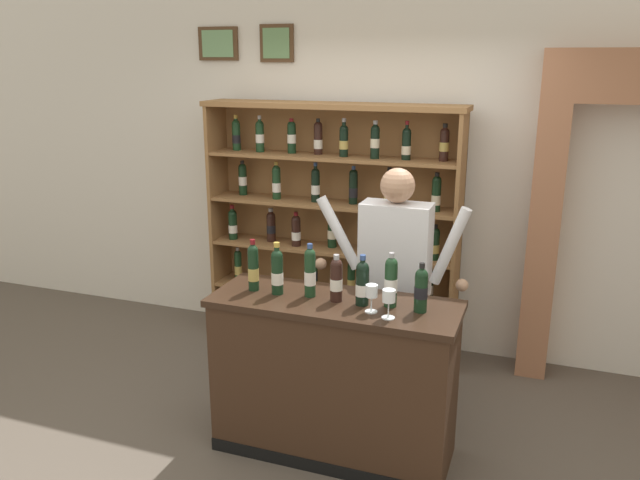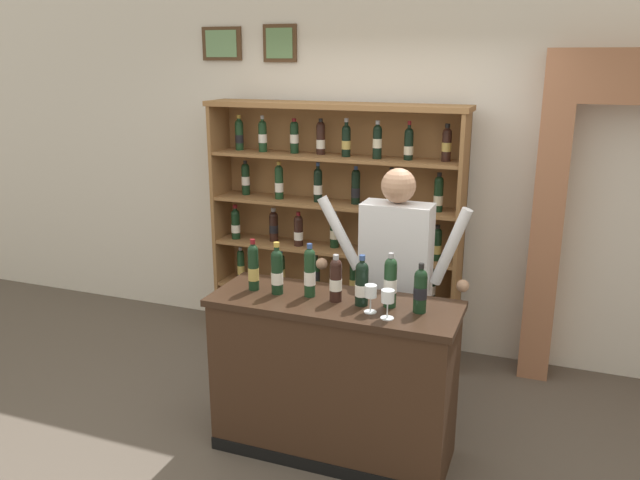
{
  "view_description": "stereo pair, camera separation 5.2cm",
  "coord_description": "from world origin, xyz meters",
  "px_view_note": "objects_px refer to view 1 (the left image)",
  "views": [
    {
      "loc": [
        1.24,
        -3.26,
        2.33
      ],
      "look_at": [
        -0.0,
        0.15,
        1.29
      ],
      "focal_mm": 35.79,
      "sensor_mm": 36.0,
      "label": 1
    },
    {
      "loc": [
        1.29,
        -3.24,
        2.33
      ],
      "look_at": [
        -0.0,
        0.15,
        1.29
      ],
      "focal_mm": 35.79,
      "sensor_mm": 36.0,
      "label": 2
    }
  ],
  "objects_px": {
    "tasting_bottle_riserva": "(310,272)",
    "tasting_bottle_prosecco": "(336,279)",
    "wine_glass_right": "(372,293)",
    "wine_glass_spare": "(389,298)",
    "wine_shelf": "(332,221)",
    "tasting_bottle_chianti": "(391,281)",
    "tasting_bottle_bianco": "(421,289)",
    "tasting_bottle_super_tuscan": "(253,267)",
    "tasting_bottle_rosso": "(362,283)",
    "tasting_bottle_grappa": "(277,271)",
    "tasting_counter": "(334,377)",
    "shopkeeper": "(395,265)"
  },
  "relations": [
    {
      "from": "tasting_bottle_super_tuscan",
      "to": "wine_shelf",
      "type": "bearing_deg",
      "value": 89.58
    },
    {
      "from": "tasting_bottle_rosso",
      "to": "tasting_bottle_chianti",
      "type": "distance_m",
      "value": 0.16
    },
    {
      "from": "tasting_bottle_super_tuscan",
      "to": "tasting_bottle_riserva",
      "type": "bearing_deg",
      "value": 3.21
    },
    {
      "from": "tasting_bottle_super_tuscan",
      "to": "wine_glass_spare",
      "type": "xyz_separation_m",
      "value": [
        0.87,
        -0.14,
        -0.03
      ]
    },
    {
      "from": "tasting_counter",
      "to": "tasting_bottle_bianco",
      "type": "relative_size",
      "value": 5.17
    },
    {
      "from": "tasting_bottle_grappa",
      "to": "wine_glass_right",
      "type": "relative_size",
      "value": 2.0
    },
    {
      "from": "shopkeeper",
      "to": "tasting_bottle_super_tuscan",
      "type": "relative_size",
      "value": 5.29
    },
    {
      "from": "wine_shelf",
      "to": "tasting_bottle_prosecco",
      "type": "bearing_deg",
      "value": -70.21
    },
    {
      "from": "tasting_bottle_super_tuscan",
      "to": "tasting_bottle_bianco",
      "type": "bearing_deg",
      "value": 0.49
    },
    {
      "from": "tasting_bottle_super_tuscan",
      "to": "tasting_bottle_grappa",
      "type": "xyz_separation_m",
      "value": [
        0.16,
        -0.01,
        -0.0
      ]
    },
    {
      "from": "tasting_bottle_rosso",
      "to": "tasting_bottle_chianti",
      "type": "bearing_deg",
      "value": 11.57
    },
    {
      "from": "wine_shelf",
      "to": "tasting_bottle_chianti",
      "type": "bearing_deg",
      "value": -59.5
    },
    {
      "from": "tasting_bottle_chianti",
      "to": "tasting_bottle_bianco",
      "type": "height_order",
      "value": "tasting_bottle_chianti"
    },
    {
      "from": "tasting_bottle_super_tuscan",
      "to": "tasting_bottle_rosso",
      "type": "distance_m",
      "value": 0.68
    },
    {
      "from": "tasting_bottle_chianti",
      "to": "shopkeeper",
      "type": "bearing_deg",
      "value": 101.24
    },
    {
      "from": "wine_glass_right",
      "to": "wine_glass_spare",
      "type": "distance_m",
      "value": 0.12
    },
    {
      "from": "tasting_bottle_grappa",
      "to": "tasting_bottle_rosso",
      "type": "bearing_deg",
      "value": 0.32
    },
    {
      "from": "wine_glass_right",
      "to": "wine_shelf",
      "type": "bearing_deg",
      "value": 116.18
    },
    {
      "from": "wine_shelf",
      "to": "tasting_bottle_bianco",
      "type": "height_order",
      "value": "wine_shelf"
    },
    {
      "from": "shopkeeper",
      "to": "tasting_bottle_super_tuscan",
      "type": "height_order",
      "value": "shopkeeper"
    },
    {
      "from": "tasting_bottle_prosecco",
      "to": "tasting_bottle_chianti",
      "type": "bearing_deg",
      "value": 4.29
    },
    {
      "from": "wine_glass_spare",
      "to": "shopkeeper",
      "type": "bearing_deg",
      "value": 101.08
    },
    {
      "from": "tasting_bottle_grappa",
      "to": "tasting_bottle_bianco",
      "type": "relative_size",
      "value": 1.13
    },
    {
      "from": "tasting_counter",
      "to": "tasting_bottle_prosecco",
      "type": "height_order",
      "value": "tasting_bottle_prosecco"
    },
    {
      "from": "wine_shelf",
      "to": "shopkeeper",
      "type": "distance_m",
      "value": 1.09
    },
    {
      "from": "tasting_bottle_super_tuscan",
      "to": "tasting_bottle_prosecco",
      "type": "height_order",
      "value": "tasting_bottle_super_tuscan"
    },
    {
      "from": "tasting_bottle_bianco",
      "to": "shopkeeper",
      "type": "bearing_deg",
      "value": 115.77
    },
    {
      "from": "wine_shelf",
      "to": "tasting_bottle_super_tuscan",
      "type": "xyz_separation_m",
      "value": [
        -0.01,
        -1.43,
        0.06
      ]
    },
    {
      "from": "tasting_bottle_grappa",
      "to": "tasting_bottle_super_tuscan",
      "type": "bearing_deg",
      "value": 177.34
    },
    {
      "from": "wine_glass_right",
      "to": "shopkeeper",
      "type": "bearing_deg",
      "value": 93.11
    },
    {
      "from": "tasting_bottle_grappa",
      "to": "tasting_bottle_rosso",
      "type": "xyz_separation_m",
      "value": [
        0.52,
        0.0,
        -0.01
      ]
    },
    {
      "from": "wine_shelf",
      "to": "wine_glass_right",
      "type": "relative_size",
      "value": 13.07
    },
    {
      "from": "tasting_bottle_rosso",
      "to": "tasting_bottle_super_tuscan",
      "type": "bearing_deg",
      "value": 179.63
    },
    {
      "from": "tasting_bottle_super_tuscan",
      "to": "wine_glass_spare",
      "type": "height_order",
      "value": "tasting_bottle_super_tuscan"
    },
    {
      "from": "tasting_bottle_grappa",
      "to": "tasting_bottle_chianti",
      "type": "distance_m",
      "value": 0.68
    },
    {
      "from": "tasting_bottle_super_tuscan",
      "to": "wine_glass_right",
      "type": "xyz_separation_m",
      "value": [
        0.76,
        -0.09,
        -0.03
      ]
    },
    {
      "from": "tasting_bottle_prosecco",
      "to": "wine_glass_spare",
      "type": "height_order",
      "value": "tasting_bottle_prosecco"
    },
    {
      "from": "tasting_bottle_super_tuscan",
      "to": "wine_glass_right",
      "type": "bearing_deg",
      "value": -6.99
    },
    {
      "from": "tasting_bottle_riserva",
      "to": "tasting_bottle_bianco",
      "type": "relative_size",
      "value": 1.14
    },
    {
      "from": "tasting_bottle_chianti",
      "to": "tasting_bottle_bianco",
      "type": "relative_size",
      "value": 1.12
    },
    {
      "from": "tasting_counter",
      "to": "wine_glass_spare",
      "type": "distance_m",
      "value": 0.72
    },
    {
      "from": "tasting_bottle_riserva",
      "to": "tasting_bottle_bianco",
      "type": "xyz_separation_m",
      "value": [
        0.66,
        -0.01,
        -0.02
      ]
    },
    {
      "from": "shopkeeper",
      "to": "tasting_bottle_rosso",
      "type": "relative_size",
      "value": 5.67
    },
    {
      "from": "tasting_bottle_riserva",
      "to": "tasting_bottle_prosecco",
      "type": "relative_size",
      "value": 1.15
    },
    {
      "from": "wine_shelf",
      "to": "wine_glass_right",
      "type": "bearing_deg",
      "value": -63.82
    },
    {
      "from": "wine_glass_right",
      "to": "wine_glass_spare",
      "type": "height_order",
      "value": "wine_glass_spare"
    },
    {
      "from": "wine_glass_spare",
      "to": "wine_glass_right",
      "type": "bearing_deg",
      "value": 154.75
    },
    {
      "from": "tasting_bottle_grappa",
      "to": "wine_glass_spare",
      "type": "bearing_deg",
      "value": -10.95
    },
    {
      "from": "tasting_bottle_prosecco",
      "to": "tasting_bottle_rosso",
      "type": "xyz_separation_m",
      "value": [
        0.16,
        -0.01,
        -0.0
      ]
    },
    {
      "from": "tasting_bottle_riserva",
      "to": "tasting_bottle_chianti",
      "type": "distance_m",
      "value": 0.48
    }
  ]
}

